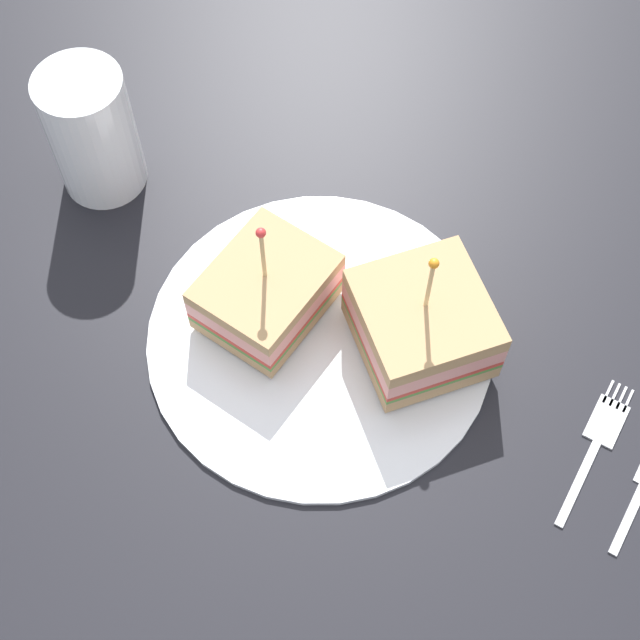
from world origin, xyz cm
name	(u,v)px	position (x,y,z in cm)	size (l,w,h in cm)	color
ground_plane	(320,345)	(0.00, 0.00, -1.00)	(94.57, 94.57, 2.00)	black
plate	(320,336)	(0.00, 0.00, 0.43)	(25.37, 25.37, 0.86)	white
sandwich_half_front	(267,291)	(4.03, -1.83, 3.15)	(10.98, 11.62, 10.04)	tan
sandwich_half_back	(422,327)	(-7.16, 0.31, 3.56)	(11.61, 11.73, 10.85)	tan
drink_glass	(94,138)	(18.73, -13.27, 4.82)	(6.70, 6.70, 10.89)	beige
fork	(600,437)	(-20.06, 5.92, 0.18)	(5.97, 11.23, 0.35)	silver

